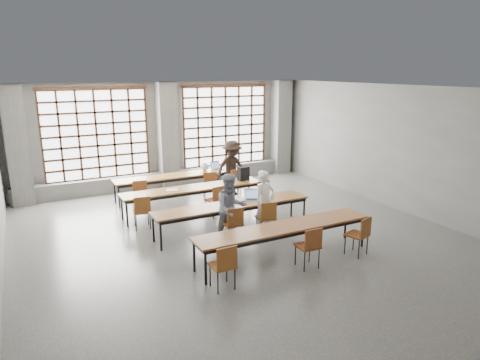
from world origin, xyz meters
The scene contains 39 objects.
floor centered at (0.00, 0.00, 0.00)m, with size 11.00×11.00×0.00m, color #484845.
ceiling centered at (0.00, 0.00, 3.50)m, with size 11.00×11.00×0.00m, color silver.
wall_back centered at (0.00, 5.50, 1.75)m, with size 10.00×10.00×0.00m, color #5F5F5C.
wall_front centered at (0.00, -5.50, 1.75)m, with size 10.00×10.00×0.00m, color #5F5F5C.
wall_right centered at (5.00, 0.00, 1.75)m, with size 11.00×11.00×0.00m, color #5F5F5C.
column_left centered at (-4.50, 5.22, 1.75)m, with size 0.60×0.55×3.50m, color #565653.
column_mid centered at (0.00, 5.22, 1.75)m, with size 0.60×0.55×3.50m, color #565653.
column_right centered at (4.50, 5.22, 1.75)m, with size 0.60×0.55×3.50m, color #565653.
window_left centered at (-2.25, 5.42, 1.90)m, with size 3.32×0.12×3.00m.
window_right centered at (2.25, 5.42, 1.90)m, with size 3.32×0.12×3.00m.
sill_ledge centered at (0.00, 5.30, 0.25)m, with size 9.80×0.35×0.50m, color #565653.
desk_row_a centered at (-0.15, 3.78, 0.66)m, with size 4.00×0.70×0.73m.
desk_row_b centered at (-0.29, 2.20, 0.66)m, with size 4.00×0.70×0.73m.
desk_row_c centered at (0.02, 0.35, 0.66)m, with size 4.00×0.70×0.73m.
desk_row_d centered at (0.30, -1.51, 0.66)m, with size 4.00×0.70×0.73m.
chair_back_left centered at (-1.56, 3.15, 0.54)m, with size 0.46×0.46×0.88m.
chair_back_mid centered at (0.63, 3.16, 0.54)m, with size 0.52×0.52×0.88m.
chair_back_right centered at (1.46, 3.15, 0.54)m, with size 0.47×0.47×0.88m.
chair_mid_left centered at (-1.90, 1.57, 0.54)m, with size 0.48×0.48×0.88m.
chair_mid_centre centered at (0.12, 1.57, 0.54)m, with size 0.49×0.50×0.88m.
chair_mid_right centered at (1.52, 1.57, 0.54)m, with size 0.46×0.47×0.88m.
chair_front_left centered at (-0.28, -0.28, 0.54)m, with size 0.43×0.43×0.88m.
chair_front_right centered at (0.61, -0.28, 0.54)m, with size 0.48×0.49×0.88m.
chair_near_left centered at (-1.40, -2.14, 0.54)m, with size 0.42×0.43×0.88m.
chair_near_mid centered at (0.50, -2.14, 0.54)m, with size 0.44×0.45×0.88m.
chair_near_right centered at (1.82, -2.13, 0.54)m, with size 0.52×0.52×0.88m.
student_male centered at (0.62, -0.15, 0.80)m, with size 0.58×0.38×1.60m, color white.
student_female centered at (-0.28, -0.15, 0.81)m, with size 0.79×0.61×1.62m, color navy.
student_back centered at (1.45, 3.28, 0.87)m, with size 1.13×0.65×1.74m, color black.
laptop_front centered at (0.60, 0.46, 0.79)m, with size 0.46×0.43×0.26m.
laptop_back centered at (1.18, 3.89, 0.79)m, with size 0.42×0.38×0.26m.
mouse centered at (0.97, 0.33, 0.75)m, with size 0.10×0.06×0.04m, color silver.
green_box centered at (-0.03, 0.43, 0.78)m, with size 0.25×0.09×0.09m, color #2B8434.
phone centered at (0.20, 0.25, 0.74)m, with size 0.13×0.06×0.01m, color black.
paper_sheet_a centered at (-0.89, 2.25, 0.73)m, with size 0.30×0.21×0.00m, color white.
paper_sheet_c centered at (-0.19, 2.20, 0.73)m, with size 0.30×0.21×0.00m, color white.
backpack centered at (1.31, 2.25, 0.93)m, with size 0.32×0.20×0.40m, color black.
plastic_bag centered at (0.75, 3.83, 0.87)m, with size 0.26×0.21×0.29m, color white.
red_pouch centered at (-1.40, -2.06, 0.50)m, with size 0.20×0.08×0.06m, color red.
Camera 1 is at (-4.39, -8.53, 3.92)m, focal length 32.00 mm.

